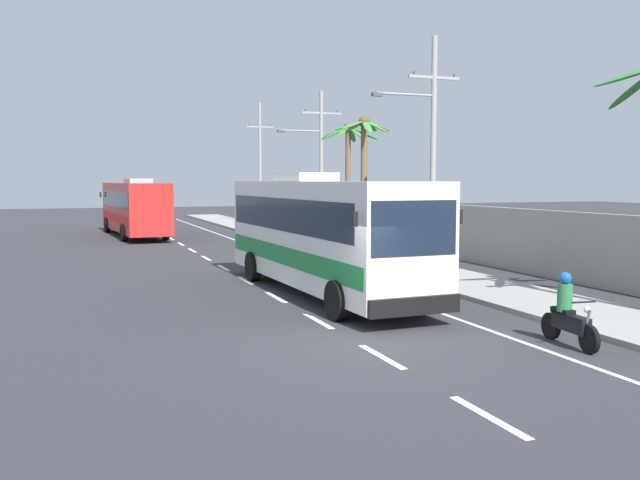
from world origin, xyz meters
name	(u,v)px	position (x,y,z in m)	size (l,w,h in m)	color
ground_plane	(356,342)	(0.00, 0.00, 0.00)	(160.00, 160.00, 0.00)	#303035
sidewalk_kerb	(414,270)	(6.80, 10.00, 0.07)	(3.20, 90.00, 0.14)	#999993
lane_markings	(268,263)	(2.13, 14.48, 0.00)	(3.61, 71.00, 0.01)	white
boundary_wall	(446,231)	(10.60, 14.00, 1.24)	(0.24, 60.00, 2.48)	#9E998E
coach_bus_foreground	(321,231)	(1.56, 6.38, 1.98)	(3.21, 11.63, 3.82)	white
coach_bus_far_lane	(135,206)	(-1.91, 31.21, 1.92)	(3.55, 12.09, 3.69)	red
motorcycle_beside_bus	(568,316)	(4.18, -1.85, 0.65)	(0.56, 1.96, 1.58)	black
pedestrian_near_kerb	(329,234)	(5.95, 17.08, 0.96)	(0.36, 0.36, 1.58)	red
utility_pole_mid	(431,145)	(8.28, 11.40, 5.04)	(3.96, 0.24, 9.45)	#9E9E99
utility_pole_far	(320,160)	(8.65, 25.70, 4.84)	(4.07, 0.24, 9.01)	#9E9E99
utility_pole_distant	(260,162)	(8.80, 40.01, 5.08)	(2.25, 0.24, 9.82)	#9E9E99
palm_nearest	(348,158)	(8.68, 21.29, 4.81)	(3.45, 3.14, 6.74)	brown
palm_second	(364,158)	(7.75, 17.00, 4.68)	(2.92, 2.86, 6.69)	brown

